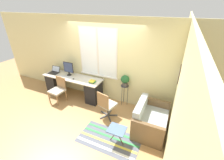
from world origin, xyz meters
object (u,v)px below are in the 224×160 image
Objects in this scene: desk_chair_wooden at (58,89)px; couch_loveseat at (150,121)px; office_chair_swivel at (106,104)px; keyboard at (66,77)px; mouse at (73,79)px; potted_plant at (125,80)px; book_stack at (92,82)px; laptop at (54,71)px; folding_stool at (117,130)px; monitor at (68,68)px; plant_stand at (125,88)px.

couch_loveseat is at bearing 4.39° from desk_chair_wooden.
office_chair_swivel reaches higher than couch_loveseat.
keyboard is 0.51× the size of desk_chair_wooden.
potted_plant is at bearing 13.02° from mouse.
keyboard is 1.00m from book_stack.
book_stack is at bearing 25.32° from desk_chair_wooden.
couch_loveseat is at bearing -164.90° from office_chair_swivel.
laptop reaches higher than folding_stool.
office_chair_swivel is 0.77× the size of couch_loveseat.
book_stack is (1.04, -0.16, -0.21)m from monitor.
mouse is 0.14× the size of folding_stool.
plant_stand is at bearing 5.10° from monitor.
mouse is at bearing -166.98° from plant_stand.
monitor is at bearing -6.08° from office_chair_swivel.
keyboard is at bearing -177.32° from book_stack.
monitor is at bearing -174.90° from potted_plant.
monitor is 2.37× the size of book_stack.
laptop is 0.65m from monitor.
mouse is (0.96, -0.14, -0.03)m from laptop.
mouse is at bearing -0.23° from keyboard.
monitor is 1.41× the size of potted_plant.
laptop reaches higher than plant_stand.
folding_stool is at bearing -12.77° from desk_chair_wooden.
potted_plant reaches higher than mouse.
book_stack is 0.60× the size of potted_plant.
desk_chair_wooden is at bearing -105.02° from keyboard.
office_chair_swivel reaches higher than mouse.
laptop is 0.67m from keyboard.
potted_plant is at bearing 104.09° from folding_stool.
plant_stand is at bearing 104.09° from folding_stool.
couch_loveseat is at bearing -8.45° from mouse.
folding_stool is (0.39, -1.54, -0.22)m from plant_stand.
office_chair_swivel is (1.82, -0.07, -0.01)m from desk_chair_wooden.
potted_plant is (2.01, 0.18, -0.10)m from monitor.
office_chair_swivel is (2.38, -0.57, -0.35)m from laptop.
couch_loveseat is at bearing -8.47° from laptop.
monitor is 1.95m from office_chair_swivel.
monitor is at bearing 171.28° from book_stack.
book_stack is 0.93m from office_chair_swivel.
monitor reaches higher than potted_plant.
plant_stand is (1.97, 0.39, -0.15)m from keyboard.
potted_plant is at bearing 5.30° from laptop.
keyboard is 0.99× the size of folding_stool.
mouse is 0.18× the size of potted_plant.
office_chair_swivel is 1.99× the size of folding_stool.
office_chair_swivel is at bearing -19.75° from monitor.
folding_stool is at bearing -75.91° from potted_plant.
monitor is 1.09× the size of folding_stool.
couch_loveseat is (1.96, -0.44, -0.51)m from book_stack.
monitor is 2.02m from potted_plant.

